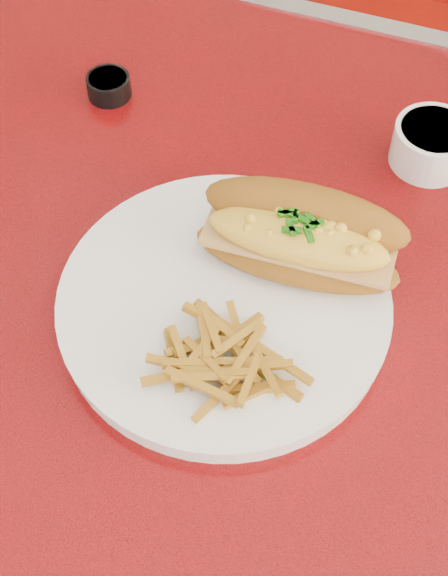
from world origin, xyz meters
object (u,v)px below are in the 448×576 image
(diner_table, at_px, (344,364))
(mac_hoagie, at_px, (301,236))
(fork, at_px, (244,277))
(dinner_plate, at_px, (224,305))
(gravy_ramekin, at_px, (431,144))
(sauce_cup_left, at_px, (109,85))
(booth_bench_far, at_px, (434,120))

(diner_table, relative_size, mac_hoagie, 6.05)
(fork, bearing_deg, dinner_plate, 135.15)
(dinner_plate, xyz_separation_m, mac_hoagie, (0.05, 0.07, 0.05))
(diner_table, height_order, gravy_ramekin, gravy_ramekin)
(dinner_plate, relative_size, sauce_cup_left, 5.25)
(booth_bench_far, relative_size, dinner_plate, 3.67)
(mac_hoagie, relative_size, sauce_cup_left, 3.26)
(booth_bench_far, relative_size, sauce_cup_left, 19.25)
(diner_table, distance_m, gravy_ramekin, 0.26)
(sauce_cup_left, bearing_deg, diner_table, -24.31)
(sauce_cup_left, bearing_deg, booth_bench_far, 61.58)
(mac_hoagie, bearing_deg, diner_table, 8.93)
(mac_hoagie, height_order, gravy_ramekin, mac_hoagie)
(fork, bearing_deg, mac_hoagie, -76.53)
(dinner_plate, bearing_deg, booth_bench_far, 82.58)
(booth_bench_far, height_order, mac_hoagie, booth_bench_far)
(booth_bench_far, height_order, dinner_plate, booth_bench_far)
(dinner_plate, relative_size, gravy_ramekin, 3.27)
(fork, xyz_separation_m, gravy_ramekin, (0.13, 0.24, 0.00))
(gravy_ramekin, relative_size, sauce_cup_left, 1.61)
(mac_hoagie, bearing_deg, sauce_cup_left, 145.25)
(diner_table, distance_m, dinner_plate, 0.23)
(diner_table, bearing_deg, sauce_cup_left, 155.69)
(mac_hoagie, xyz_separation_m, gravy_ramekin, (0.09, 0.20, -0.03))
(gravy_ramekin, bearing_deg, diner_table, -96.60)
(dinner_plate, bearing_deg, sauce_cup_left, 134.28)
(gravy_ramekin, height_order, sauce_cup_left, gravy_ramekin)
(booth_bench_far, height_order, gravy_ramekin, booth_bench_far)
(diner_table, distance_m, mac_hoagie, 0.23)
(mac_hoagie, bearing_deg, fork, -141.13)
(diner_table, height_order, fork, fork)
(diner_table, height_order, sauce_cup_left, sauce_cup_left)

